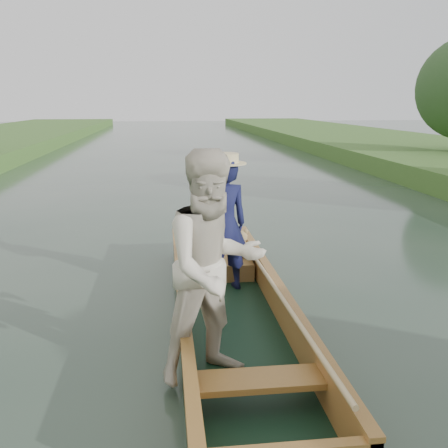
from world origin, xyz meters
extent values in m
plane|color=#283D30|center=(0.00, 0.00, 0.00)|extent=(120.00, 120.00, 0.00)
cube|color=black|center=(0.00, 0.00, 0.04)|extent=(1.10, 5.00, 0.08)
cube|color=#9E6931|center=(-0.51, 0.00, 0.24)|extent=(0.08, 5.00, 0.32)
cube|color=#9E6931|center=(0.51, 0.00, 0.24)|extent=(0.08, 5.00, 0.32)
cube|color=#9E6931|center=(0.00, 2.46, 0.24)|extent=(1.10, 0.08, 0.32)
cube|color=#9E6931|center=(-0.51, 0.00, 0.42)|extent=(0.10, 5.00, 0.04)
cube|color=#9E6931|center=(0.51, 0.00, 0.42)|extent=(0.10, 5.00, 0.04)
cube|color=#9E6931|center=(0.00, 1.90, 0.30)|extent=(0.94, 0.30, 0.05)
cube|color=#9E6931|center=(0.00, -1.60, 0.30)|extent=(0.94, 0.30, 0.05)
imported|color=#13163D|center=(0.03, 0.84, 0.88)|extent=(0.66, 0.51, 1.60)
cylinder|color=beige|center=(0.03, 0.84, 1.64)|extent=(0.52, 0.52, 0.12)
imported|color=beige|center=(-0.28, -1.10, 1.02)|extent=(1.11, 1.00, 1.87)
cube|color=#965B30|center=(0.02, 1.48, 0.19)|extent=(0.85, 0.90, 0.22)
sphere|color=tan|center=(0.32, 1.38, 0.42)|extent=(0.22, 0.22, 0.22)
sphere|color=tan|center=(0.32, 1.37, 0.58)|extent=(0.16, 0.16, 0.16)
sphere|color=tan|center=(0.26, 1.37, 0.65)|extent=(0.06, 0.06, 0.06)
sphere|color=tan|center=(0.38, 1.37, 0.65)|extent=(0.06, 0.06, 0.06)
sphere|color=tan|center=(0.32, 1.31, 0.57)|extent=(0.07, 0.07, 0.07)
sphere|color=tan|center=(0.22, 1.36, 0.45)|extent=(0.08, 0.08, 0.08)
sphere|color=tan|center=(0.42, 1.36, 0.45)|extent=(0.08, 0.08, 0.08)
sphere|color=tan|center=(0.27, 1.35, 0.33)|extent=(0.09, 0.09, 0.09)
sphere|color=tan|center=(0.37, 1.35, 0.33)|extent=(0.09, 0.09, 0.09)
cylinder|color=silver|center=(-0.09, 1.90, 0.33)|extent=(0.07, 0.07, 0.01)
cylinder|color=silver|center=(-0.09, 1.90, 0.37)|extent=(0.01, 0.01, 0.08)
ellipsoid|color=silver|center=(-0.09, 1.90, 0.43)|extent=(0.09, 0.09, 0.05)
cylinder|color=tan|center=(0.43, -0.22, 0.46)|extent=(0.04, 4.27, 0.19)
camera|label=1|loc=(-0.64, -4.83, 2.28)|focal=40.00mm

